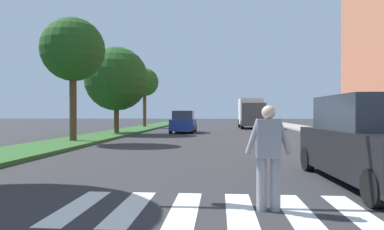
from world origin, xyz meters
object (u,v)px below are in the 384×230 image
object	(u,v)px
tree_distant	(145,83)
pedestrian_performer	(268,153)
sedan_midblock	(183,123)
truck_box_delivery	(251,113)
tree_far	(116,79)
tree_mid	(73,50)
suv_crossing	(372,142)

from	to	relation	value
tree_distant	pedestrian_performer	xyz separation A→B (m)	(8.72, -30.96, -3.90)
tree_distant	sedan_midblock	size ratio (longest dim) A/B	1.54
pedestrian_performer	truck_box_delivery	distance (m)	30.95
tree_far	truck_box_delivery	xyz separation A→B (m)	(10.82, 11.40, -2.45)
sedan_midblock	truck_box_delivery	world-z (taller)	truck_box_delivery
tree_mid	truck_box_delivery	bearing A→B (deg)	60.24
tree_distant	sedan_midblock	distance (m)	10.92
pedestrian_performer	suv_crossing	size ratio (longest dim) A/B	0.36
tree_distant	suv_crossing	distance (m)	31.07
suv_crossing	tree_mid	bearing A→B (deg)	138.66
suv_crossing	tree_far	bearing A→B (deg)	122.37
tree_distant	truck_box_delivery	bearing A→B (deg)	-0.62
tree_mid	sedan_midblock	bearing A→B (deg)	65.46
suv_crossing	sedan_midblock	size ratio (longest dim) A/B	1.15
tree_mid	pedestrian_performer	world-z (taller)	tree_mid
pedestrian_performer	sedan_midblock	size ratio (longest dim) A/B	0.42
tree_mid	tree_far	world-z (taller)	tree_mid
tree_mid	tree_far	xyz separation A→B (m)	(0.03, 7.57, -0.76)
tree_far	pedestrian_performer	size ratio (longest dim) A/B	3.71
tree_mid	truck_box_delivery	size ratio (longest dim) A/B	1.03
tree_mid	truck_box_delivery	world-z (taller)	tree_mid
sedan_midblock	truck_box_delivery	size ratio (longest dim) A/B	0.65
tree_far	sedan_midblock	world-z (taller)	tree_far
pedestrian_performer	tree_far	bearing A→B (deg)	113.17
truck_box_delivery	pedestrian_performer	bearing A→B (deg)	-94.63
truck_box_delivery	sedan_midblock	bearing A→B (deg)	-125.32
tree_far	pedestrian_performer	world-z (taller)	tree_far
suv_crossing	truck_box_delivery	size ratio (longest dim) A/B	0.75
sedan_midblock	tree_mid	bearing A→B (deg)	-114.54
tree_mid	sedan_midblock	world-z (taller)	tree_mid
tree_distant	truck_box_delivery	xyz separation A→B (m)	(11.22, -0.12, -3.20)
pedestrian_performer	sedan_midblock	world-z (taller)	sedan_midblock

